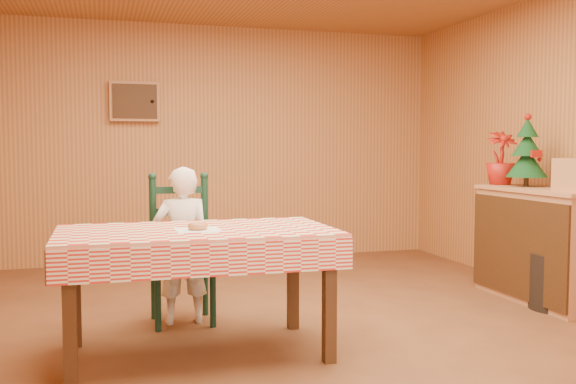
{
  "coord_description": "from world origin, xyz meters",
  "views": [
    {
      "loc": [
        -1.26,
        -4.11,
        1.26
      ],
      "look_at": [
        0.0,
        0.2,
        0.95
      ],
      "focal_mm": 40.0,
      "sensor_mm": 36.0,
      "label": 1
    }
  ],
  "objects_px": {
    "dining_table": "(197,243)",
    "ladder_chair": "(181,252)",
    "seated_child": "(182,245)",
    "shelf_unit": "(543,245)",
    "christmas_tree": "(527,153)",
    "storage_bin": "(558,281)"
  },
  "relations": [
    {
      "from": "dining_table",
      "to": "ladder_chair",
      "type": "xyz_separation_m",
      "value": [
        0.0,
        0.79,
        -0.18
      ]
    },
    {
      "from": "seated_child",
      "to": "shelf_unit",
      "type": "height_order",
      "value": "seated_child"
    },
    {
      "from": "dining_table",
      "to": "seated_child",
      "type": "xyz_separation_m",
      "value": [
        0.0,
        0.73,
        -0.13
      ]
    },
    {
      "from": "dining_table",
      "to": "seated_child",
      "type": "relative_size",
      "value": 1.47
    },
    {
      "from": "seated_child",
      "to": "dining_table",
      "type": "bearing_deg",
      "value": 90.0
    },
    {
      "from": "shelf_unit",
      "to": "christmas_tree",
      "type": "height_order",
      "value": "christmas_tree"
    },
    {
      "from": "shelf_unit",
      "to": "christmas_tree",
      "type": "distance_m",
      "value": 0.79
    },
    {
      "from": "ladder_chair",
      "to": "shelf_unit",
      "type": "xyz_separation_m",
      "value": [
        2.92,
        -0.22,
        -0.04
      ]
    },
    {
      "from": "ladder_chair",
      "to": "christmas_tree",
      "type": "xyz_separation_m",
      "value": [
        2.93,
        0.03,
        0.71
      ]
    },
    {
      "from": "dining_table",
      "to": "ladder_chair",
      "type": "height_order",
      "value": "ladder_chair"
    },
    {
      "from": "shelf_unit",
      "to": "christmas_tree",
      "type": "bearing_deg",
      "value": 88.02
    },
    {
      "from": "shelf_unit",
      "to": "christmas_tree",
      "type": "relative_size",
      "value": 2.0
    },
    {
      "from": "seated_child",
      "to": "christmas_tree",
      "type": "xyz_separation_m",
      "value": [
        2.93,
        0.09,
        0.65
      ]
    },
    {
      "from": "dining_table",
      "to": "storage_bin",
      "type": "relative_size",
      "value": 3.79
    },
    {
      "from": "christmas_tree",
      "to": "shelf_unit",
      "type": "bearing_deg",
      "value": -91.98
    },
    {
      "from": "christmas_tree",
      "to": "storage_bin",
      "type": "relative_size",
      "value": 1.42
    },
    {
      "from": "dining_table",
      "to": "storage_bin",
      "type": "xyz_separation_m",
      "value": [
        2.86,
        0.3,
        -0.47
      ]
    },
    {
      "from": "storage_bin",
      "to": "ladder_chair",
      "type": "bearing_deg",
      "value": 170.33
    },
    {
      "from": "seated_child",
      "to": "christmas_tree",
      "type": "bearing_deg",
      "value": -178.33
    },
    {
      "from": "christmas_tree",
      "to": "storage_bin",
      "type": "height_order",
      "value": "christmas_tree"
    },
    {
      "from": "ladder_chair",
      "to": "christmas_tree",
      "type": "distance_m",
      "value": 3.02
    },
    {
      "from": "seated_child",
      "to": "christmas_tree",
      "type": "distance_m",
      "value": 3.0
    }
  ]
}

